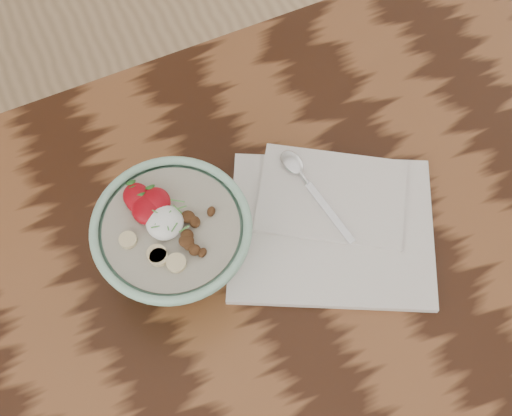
# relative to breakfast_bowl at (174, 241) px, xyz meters

# --- Properties ---
(table) EXTENTS (1.60, 0.90, 0.75)m
(table) POSITION_rel_breakfast_bowl_xyz_m (0.11, -0.11, -0.16)
(table) COLOR black
(table) RESTS_ON ground
(breakfast_bowl) EXTENTS (0.21, 0.21, 0.13)m
(breakfast_bowl) POSITION_rel_breakfast_bowl_xyz_m (0.00, 0.00, 0.00)
(breakfast_bowl) COLOR #94C7AC
(breakfast_bowl) RESTS_ON table
(napkin) EXTENTS (0.36, 0.34, 0.02)m
(napkin) POSITION_rel_breakfast_bowl_xyz_m (0.22, -0.04, -0.06)
(napkin) COLOR white
(napkin) RESTS_ON table
(spoon) EXTENTS (0.05, 0.17, 0.01)m
(spoon) POSITION_rel_breakfast_bowl_xyz_m (0.21, 0.04, -0.05)
(spoon) COLOR silver
(spoon) RESTS_ON napkin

